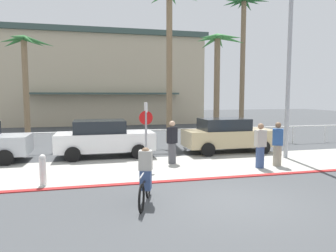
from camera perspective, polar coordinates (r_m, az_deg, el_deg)
name	(u,v)px	position (r m, az deg, el deg)	size (l,w,h in m)	color
ground_plane	(158,144)	(18.11, -1.80, -3.35)	(80.00, 80.00, 0.00)	#424447
sidewalk_strip	(188,166)	(12.59, 3.62, -7.30)	(44.00, 4.00, 0.02)	#ADAAA0
curb_paint	(205,179)	(10.75, 6.81, -9.55)	(44.00, 0.24, 0.03)	maroon
building_backdrop	(103,80)	(35.47, -11.76, 8.20)	(19.90, 13.19, 8.96)	#BCAD8E
rail_fence	(164,133)	(16.54, -0.75, -1.28)	(24.64, 0.08, 1.04)	white
stop_sign_bike_lane	(146,126)	(11.78, -4.06, 0.04)	(0.52, 0.56, 2.56)	gray
bollard_1	(43,170)	(10.53, -21.93, -7.43)	(0.20, 0.20, 1.00)	white
streetlight_curb	(292,62)	(14.75, 21.78, 10.89)	(0.24, 2.54, 7.50)	#9EA0A5
palm_tree_2	(25,62)	(21.94, -24.65, 10.66)	(3.23, 3.24, 6.58)	#846B4C
palm_tree_3	(169,33)	(19.61, 0.23, 16.59)	(3.73, 3.23, 9.16)	#846B4C
palm_tree_4	(218,60)	(19.74, 9.07, 11.81)	(3.32, 3.72, 6.57)	#756047
palm_tree_5	(243,32)	(24.24, 13.63, 16.31)	(3.30, 3.37, 9.89)	#756047
car_white_1	(104,138)	(14.61, -11.59, -2.17)	(4.40, 2.02, 1.69)	white
car_tan_2	(227,135)	(15.73, 10.78, -1.61)	(4.40, 2.02, 1.69)	tan
cyclist_black_0	(145,177)	(8.27, -4.16, -9.29)	(0.63, 1.75, 1.50)	black
pedestrian_0	(278,146)	(13.15, 19.40, -3.44)	(0.48, 0.44, 1.77)	gray
pedestrian_1	(260,147)	(12.59, 16.51, -3.78)	(0.41, 0.34, 1.75)	#384C7A
pedestrian_2	(172,144)	(12.87, 0.76, -3.27)	(0.48, 0.45, 1.78)	#4C4C51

